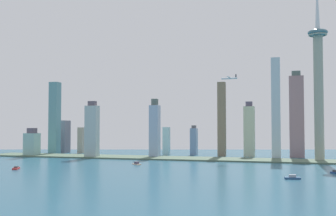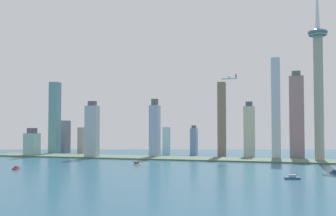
{
  "view_description": "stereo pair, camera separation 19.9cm",
  "coord_description": "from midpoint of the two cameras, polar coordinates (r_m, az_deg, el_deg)",
  "views": [
    {
      "loc": [
        163.83,
        -274.44,
        58.64
      ],
      "look_at": [
        -29.81,
        402.35,
        89.44
      ],
      "focal_mm": 43.35,
      "sensor_mm": 36.0,
      "label": 1
    },
    {
      "loc": [
        164.02,
        -274.39,
        58.64
      ],
      "look_at": [
        -29.81,
        402.35,
        89.44
      ],
      "focal_mm": 43.35,
      "sensor_mm": 36.0,
      "label": 2
    }
  ],
  "objects": [
    {
      "name": "ground_plane",
      "position": [
        324.99,
        -15.0,
        -12.82
      ],
      "size": [
        6000.0,
        6000.0,
        0.0
      ],
      "primitive_type": "plane",
      "color": "#22526A"
    },
    {
      "name": "waterfront_pier",
      "position": [
        715.06,
        2.7,
        -7.11
      ],
      "size": [
        772.59,
        71.38,
        2.45
      ],
      "primitive_type": "cube",
      "color": "#516854",
      "rests_on": "ground"
    },
    {
      "name": "observation_tower",
      "position": [
        714.57,
        20.4,
        4.23
      ],
      "size": [
        32.02,
        32.02,
        309.51
      ],
      "color": "#939B8B",
      "rests_on": "ground"
    },
    {
      "name": "skyscraper_0",
      "position": [
        789.45,
        11.37,
        -3.12
      ],
      "size": [
        20.07,
        20.03,
        104.64
      ],
      "color": "#BAC2A0",
      "rests_on": "ground"
    },
    {
      "name": "skyscraper_2",
      "position": [
        807.13,
        -0.22,
        -4.69
      ],
      "size": [
        12.72,
        12.1,
        55.84
      ],
      "color": "#9EC5C5",
      "rests_on": "ground"
    },
    {
      "name": "skyscraper_3",
      "position": [
        748.79,
        -1.87,
        -3.13
      ],
      "size": [
        16.98,
        18.2,
        108.23
      ],
      "color": "#91ABC9",
      "rests_on": "ground"
    },
    {
      "name": "skyscraper_4",
      "position": [
        788.57,
        7.57,
        -1.56
      ],
      "size": [
        14.56,
        16.14,
        142.83
      ],
      "color": "#7E6E56",
      "rests_on": "ground"
    },
    {
      "name": "skyscraper_5",
      "position": [
        757.55,
        -10.62,
        -3.17
      ],
      "size": [
        22.95,
        16.24,
        103.86
      ],
      "color": "#A0B5B6",
      "rests_on": "ground"
    },
    {
      "name": "skyscraper_6",
      "position": [
        833.21,
        -18.59,
        -4.75
      ],
      "size": [
        24.4,
        22.7,
        54.14
      ],
      "color": "#8FBCB5",
      "rests_on": "ground"
    },
    {
      "name": "skyscraper_7",
      "position": [
        816.29,
        3.67,
        -4.66
      ],
      "size": [
        12.15,
        19.85,
        59.36
      ],
      "color": "#6F8AAC",
      "rests_on": "ground"
    },
    {
      "name": "skyscraper_8",
      "position": [
        873.5,
        -15.63,
        -1.37
      ],
      "size": [
        18.5,
        18.72,
        149.13
      ],
      "color": "#588E96",
      "rests_on": "ground"
    },
    {
      "name": "skyscraper_9",
      "position": [
        791.9,
        17.64,
        -1.03
      ],
      "size": [
        25.97,
        24.36,
        160.72
      ],
      "color": "gray",
      "rests_on": "ground"
    },
    {
      "name": "skyscraper_10",
      "position": [
        909.66,
        -14.29,
        -3.92
      ],
      "size": [
        13.9,
        24.59,
        69.86
      ],
      "color": "slate",
      "rests_on": "ground"
    },
    {
      "name": "skyscraper_11",
      "position": [
        738.11,
        14.94,
        -0.03
      ],
      "size": [
        15.39,
        12.45,
        178.82
      ],
      "color": "#AAC1CE",
      "rests_on": "ground"
    },
    {
      "name": "skyscraper_12",
      "position": [
        887.08,
        -12.09,
        -4.46
      ],
      "size": [
        12.02,
        12.99,
        55.15
      ],
      "color": "#ADA08D",
      "rests_on": "ground"
    },
    {
      "name": "boat_0",
      "position": [
        588.59,
        -20.57,
        -7.92
      ],
      "size": [
        12.19,
        18.4,
        4.0
      ],
      "rotation": [
        0.0,
        0.0,
        5.1
      ],
      "color": "#B93030",
      "rests_on": "ground"
    },
    {
      "name": "boat_3",
      "position": [
        470.21,
        17.12,
        -9.33
      ],
      "size": [
        17.49,
        8.71,
        5.09
      ],
      "rotation": [
        0.0,
        0.0,
        3.32
      ],
      "color": "navy",
      "rests_on": "ground"
    },
    {
      "name": "boat_4",
      "position": [
        618.5,
        -4.43,
        -7.8
      ],
      "size": [
        17.5,
        16.59,
        10.92
      ],
      "rotation": [
        0.0,
        0.0,
        2.41
      ],
      "color": "beige",
      "rests_on": "ground"
    },
    {
      "name": "boat_5",
      "position": [
        544.65,
        22.4,
        -8.34
      ],
      "size": [
        10.36,
        10.48,
        4.05
      ],
      "rotation": [
        0.0,
        0.0,
        2.35
      ],
      "color": "navy",
      "rests_on": "ground"
    },
    {
      "name": "airplane",
      "position": [
        729.03,
        8.6,
        4.17
      ],
      "size": [
        28.85,
        31.33,
        8.25
      ],
      "rotation": [
        0.0,
        0.0,
        3.01
      ],
      "color": "silver"
    }
  ]
}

